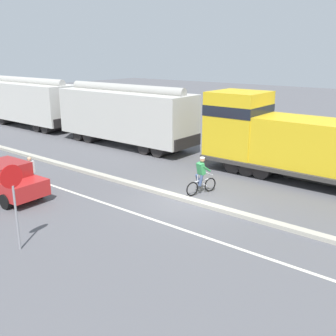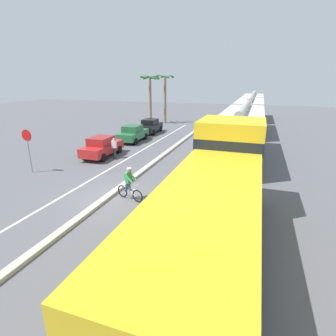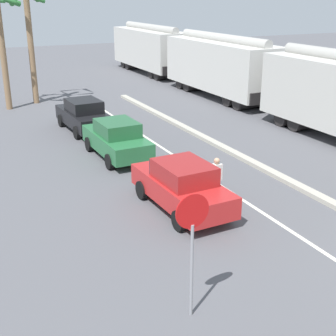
# 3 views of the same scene
# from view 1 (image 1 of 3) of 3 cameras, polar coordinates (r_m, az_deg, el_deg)

# --- Properties ---
(ground_plane) EXTENTS (120.00, 120.00, 0.00)m
(ground_plane) POSITION_cam_1_polar(r_m,az_deg,el_deg) (17.09, 2.84, -4.85)
(ground_plane) COLOR #56565B
(median_curb) EXTENTS (0.36, 36.00, 0.16)m
(median_curb) POSITION_cam_1_polar(r_m,az_deg,el_deg) (20.94, -10.56, -0.83)
(median_curb) COLOR #B2AD9E
(median_curb) RESTS_ON ground
(lane_stripe) EXTENTS (0.14, 36.00, 0.01)m
(lane_stripe) POSITION_cam_1_polar(r_m,az_deg,el_deg) (19.57, -15.85, -2.66)
(lane_stripe) COLOR silver
(lane_stripe) RESTS_ON ground
(locomotive) EXTENTS (3.10, 11.61, 4.20)m
(locomotive) POSITION_cam_1_polar(r_m,az_deg,el_deg) (20.52, 18.76, 3.18)
(locomotive) COLOR gold
(locomotive) RESTS_ON ground
(hopper_car_lead) EXTENTS (2.90, 10.60, 4.18)m
(hopper_car_lead) POSITION_cam_1_polar(r_m,az_deg,el_deg) (27.00, -6.22, 7.58)
(hopper_car_lead) COLOR beige
(hopper_car_lead) RESTS_ON ground
(hopper_car_middle) EXTENTS (2.90, 10.60, 4.18)m
(hopper_car_middle) POSITION_cam_1_polar(r_m,az_deg,el_deg) (36.07, -19.61, 8.97)
(hopper_car_middle) COLOR beige
(hopper_car_middle) RESTS_ON ground
(parked_car_red) EXTENTS (1.94, 4.25, 1.62)m
(parked_car_red) POSITION_cam_1_polar(r_m,az_deg,el_deg) (18.77, -22.58, -1.53)
(parked_car_red) COLOR red
(parked_car_red) RESTS_ON ground
(cyclist) EXTENTS (1.66, 0.63, 1.71)m
(cyclist) POSITION_cam_1_polar(r_m,az_deg,el_deg) (17.76, 4.85, -1.26)
(cyclist) COLOR black
(cyclist) RESTS_ON ground
(stop_sign) EXTENTS (0.76, 0.08, 2.88)m
(stop_sign) POSITION_cam_1_polar(r_m,az_deg,el_deg) (13.26, -21.55, -3.14)
(stop_sign) COLOR gray
(stop_sign) RESTS_ON ground
(pedestrian_by_cars) EXTENTS (0.34, 0.22, 1.62)m
(pedestrian_by_cars) POSITION_cam_1_polar(r_m,az_deg,el_deg) (19.20, -19.30, -0.69)
(pedestrian_by_cars) COLOR #33333D
(pedestrian_by_cars) RESTS_ON ground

